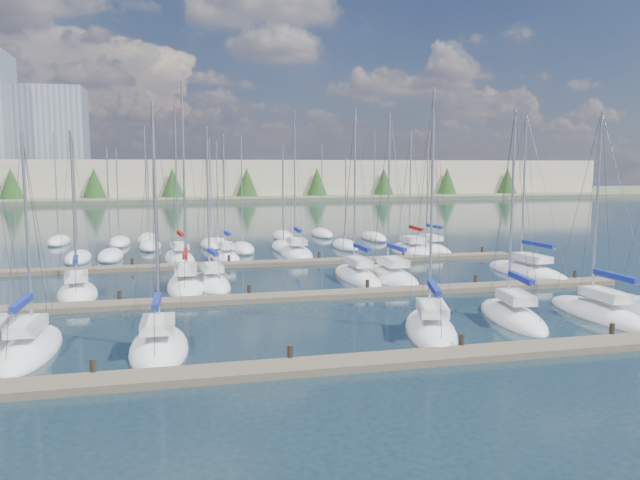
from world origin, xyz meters
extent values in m
plane|color=#1C2F38|center=(0.00, 60.00, 0.00)|extent=(400.00, 400.00, 0.00)
cube|color=#6B5E4C|center=(0.00, 2.00, 0.15)|extent=(44.00, 1.80, 0.35)
cylinder|color=#2D261C|center=(-12.00, 2.90, 0.30)|extent=(0.26, 0.26, 1.10)
cylinder|color=#2D261C|center=(-4.00, 2.90, 0.30)|extent=(0.26, 0.26, 1.10)
cylinder|color=#2D261C|center=(4.00, 2.90, 0.30)|extent=(0.26, 0.26, 1.10)
cylinder|color=#2D261C|center=(12.00, 2.90, 0.30)|extent=(0.26, 0.26, 1.10)
cube|color=#6B5E4C|center=(0.00, 16.00, 0.15)|extent=(44.00, 1.80, 0.35)
cylinder|color=#2D261C|center=(-12.00, 16.90, 0.30)|extent=(0.26, 0.26, 1.10)
cylinder|color=#2D261C|center=(-4.00, 16.90, 0.30)|extent=(0.26, 0.26, 1.10)
cylinder|color=#2D261C|center=(4.00, 16.90, 0.30)|extent=(0.26, 0.26, 1.10)
cylinder|color=#2D261C|center=(12.00, 16.90, 0.30)|extent=(0.26, 0.26, 1.10)
cylinder|color=#2D261C|center=(20.00, 16.90, 0.30)|extent=(0.26, 0.26, 1.10)
cube|color=#6B5E4C|center=(0.00, 30.00, 0.15)|extent=(44.00, 1.80, 0.35)
cylinder|color=#2D261C|center=(-20.00, 30.90, 0.30)|extent=(0.26, 0.26, 1.10)
cylinder|color=#2D261C|center=(-12.00, 30.90, 0.30)|extent=(0.26, 0.26, 1.10)
cylinder|color=#2D261C|center=(-4.00, 30.90, 0.30)|extent=(0.26, 0.26, 1.10)
cylinder|color=#2D261C|center=(4.00, 30.90, 0.30)|extent=(0.26, 0.26, 1.10)
cylinder|color=#2D261C|center=(12.00, 30.90, 0.30)|extent=(0.26, 0.26, 1.10)
cylinder|color=#2D261C|center=(20.00, 30.90, 0.30)|extent=(0.26, 0.26, 1.10)
ellipsoid|color=white|center=(14.23, 34.42, 0.05)|extent=(3.44, 8.89, 1.60)
cube|color=silver|center=(14.21, 33.98, 1.35)|extent=(1.82, 3.14, 0.50)
cylinder|color=#9EA0A5|center=(14.26, 35.12, 6.50)|extent=(0.14, 0.14, 10.79)
cylinder|color=#9EA0A5|center=(14.18, 33.28, 2.40)|extent=(0.24, 3.69, 0.10)
cube|color=maroon|center=(14.18, 33.28, 2.52)|extent=(0.43, 3.40, 0.30)
ellipsoid|color=white|center=(14.66, 7.25, 0.05)|extent=(2.45, 8.56, 1.60)
cube|color=black|center=(14.66, 7.25, 0.05)|extent=(1.27, 4.11, 0.12)
cube|color=silver|center=(14.66, 6.82, 1.35)|extent=(1.33, 3.00, 0.50)
cylinder|color=#9EA0A5|center=(14.66, 7.93, 6.32)|extent=(0.14, 0.14, 10.44)
cylinder|color=#9EA0A5|center=(14.65, 6.14, 2.40)|extent=(0.12, 3.59, 0.10)
cube|color=navy|center=(14.65, 6.14, 2.52)|extent=(0.32, 3.30, 0.30)
ellipsoid|color=white|center=(-7.84, 21.75, 0.05)|extent=(3.11, 9.50, 1.60)
cube|color=silver|center=(-7.86, 21.28, 1.35)|extent=(1.62, 3.35, 0.50)
cylinder|color=#9EA0A5|center=(-7.80, 22.50, 7.75)|extent=(0.14, 0.14, 13.29)
cylinder|color=#9EA0A5|center=(-7.90, 20.53, 2.40)|extent=(0.29, 3.94, 0.10)
cube|color=maroon|center=(-7.90, 20.53, 2.52)|extent=(0.48, 3.63, 0.30)
ellipsoid|color=white|center=(16.55, 35.50, 0.05)|extent=(3.09, 7.91, 1.60)
cube|color=black|center=(16.55, 35.50, 0.05)|extent=(1.57, 3.81, 0.12)
cube|color=silver|center=(16.59, 35.12, 1.35)|extent=(1.53, 2.82, 0.50)
cylinder|color=#9EA0A5|center=(16.48, 36.11, 6.56)|extent=(0.14, 0.14, 10.92)
cylinder|color=#9EA0A5|center=(16.66, 34.50, 2.40)|extent=(0.46, 3.23, 0.10)
cube|color=navy|center=(16.66, 34.50, 2.52)|extent=(0.63, 2.99, 0.30)
ellipsoid|color=white|center=(4.81, 21.97, 0.05)|extent=(2.49, 8.90, 1.60)
cube|color=silver|center=(4.82, 21.53, 1.35)|extent=(1.35, 3.12, 0.50)
cylinder|color=#9EA0A5|center=(4.81, 22.68, 6.91)|extent=(0.14, 0.14, 11.63)
cylinder|color=#9EA0A5|center=(4.82, 20.82, 2.40)|extent=(0.13, 3.73, 0.10)
cube|color=navy|center=(4.82, 20.82, 2.52)|extent=(0.33, 3.43, 0.30)
ellipsoid|color=white|center=(-6.12, 21.81, 0.05)|extent=(3.21, 7.22, 1.60)
cube|color=maroon|center=(-6.12, 21.81, 0.05)|extent=(1.64, 3.48, 0.12)
cube|color=silver|center=(-6.08, 21.46, 1.35)|extent=(1.61, 2.58, 0.50)
cylinder|color=#9EA0A5|center=(-6.18, 22.36, 6.18)|extent=(0.14, 0.14, 10.15)
cylinder|color=#9EA0A5|center=(-6.02, 20.91, 2.40)|extent=(0.43, 2.93, 0.10)
cube|color=navy|center=(-6.02, 20.91, 2.52)|extent=(0.60, 2.72, 0.30)
ellipsoid|color=white|center=(7.30, 21.33, 0.05)|extent=(2.89, 8.70, 1.60)
cube|color=maroon|center=(7.30, 21.33, 0.05)|extent=(1.50, 4.18, 0.12)
cube|color=silver|center=(7.30, 20.89, 1.35)|extent=(1.58, 3.05, 0.50)
cylinder|color=#9EA0A5|center=(7.29, 22.02, 6.73)|extent=(0.14, 0.14, 11.26)
cylinder|color=#9EA0A5|center=(7.30, 20.20, 2.40)|extent=(0.12, 3.65, 0.10)
cube|color=navy|center=(7.30, 20.20, 2.52)|extent=(0.32, 3.36, 0.30)
ellipsoid|color=white|center=(-3.97, 33.81, 0.05)|extent=(2.70, 6.39, 1.60)
cube|color=silver|center=(-3.95, 33.50, 1.35)|extent=(1.40, 2.27, 0.50)
cylinder|color=#9EA0A5|center=(-4.01, 34.31, 6.20)|extent=(0.14, 0.14, 10.21)
cylinder|color=#9EA0A5|center=(-3.92, 33.00, 2.40)|extent=(0.28, 2.62, 0.10)
cube|color=navy|center=(-3.92, 33.00, 2.52)|extent=(0.47, 2.43, 0.30)
ellipsoid|color=white|center=(-9.51, 6.31, 0.05)|extent=(2.89, 7.20, 1.60)
cube|color=black|center=(-9.51, 6.31, 0.05)|extent=(1.49, 3.46, 0.12)
cube|color=silver|center=(-9.52, 5.96, 1.35)|extent=(1.54, 2.54, 0.50)
cylinder|color=#9EA0A5|center=(-9.49, 6.88, 6.22)|extent=(0.14, 0.14, 10.25)
cylinder|color=#9EA0A5|center=(-9.54, 5.39, 2.40)|extent=(0.20, 2.99, 0.10)
cube|color=navy|center=(-9.54, 5.39, 2.52)|extent=(0.39, 2.76, 0.30)
ellipsoid|color=white|center=(-8.10, 34.76, 0.05)|extent=(3.36, 8.45, 1.60)
cube|color=black|center=(-8.10, 34.76, 0.05)|extent=(1.71, 4.07, 0.12)
cube|color=silver|center=(-8.06, 34.35, 1.35)|extent=(1.67, 3.01, 0.50)
cylinder|color=#9EA0A5|center=(-8.17, 35.41, 7.58)|extent=(0.14, 0.14, 12.95)
cylinder|color=#9EA0A5|center=(-7.99, 33.69, 2.40)|extent=(0.47, 3.45, 0.10)
cube|color=maroon|center=(-7.99, 33.69, 2.52)|extent=(0.64, 3.19, 0.30)
ellipsoid|color=white|center=(3.98, 6.33, 0.05)|extent=(4.65, 8.35, 1.60)
cube|color=maroon|center=(3.98, 6.33, 0.05)|extent=(2.33, 4.04, 0.12)
cube|color=silver|center=(3.86, 5.95, 1.35)|extent=(2.10, 3.06, 0.50)
cylinder|color=#9EA0A5|center=(4.16, 6.95, 6.74)|extent=(0.14, 0.14, 11.27)
cylinder|color=#9EA0A5|center=(3.68, 5.34, 2.40)|extent=(1.05, 3.24, 0.10)
cube|color=navy|center=(3.68, 5.34, 2.52)|extent=(1.16, 3.04, 0.30)
ellipsoid|color=white|center=(18.47, 20.79, 0.05)|extent=(3.70, 9.79, 1.60)
cube|color=silver|center=(18.50, 20.31, 1.35)|extent=(1.89, 3.47, 0.50)
cylinder|color=#9EA0A5|center=(18.41, 21.55, 6.77)|extent=(0.14, 0.14, 11.33)
cylinder|color=#9EA0A5|center=(18.56, 19.55, 2.40)|extent=(0.41, 4.02, 0.10)
cube|color=navy|center=(18.56, 19.55, 2.52)|extent=(0.59, 3.72, 0.30)
ellipsoid|color=white|center=(9.50, 7.80, 0.05)|extent=(3.65, 7.94, 1.60)
cube|color=silver|center=(9.44, 7.42, 1.35)|extent=(1.76, 2.86, 0.50)
cylinder|color=#9EA0A5|center=(9.60, 8.40, 6.34)|extent=(0.14, 0.14, 10.47)
cylinder|color=#9EA0A5|center=(9.34, 6.82, 2.40)|extent=(0.61, 3.19, 0.10)
cube|color=navy|center=(9.34, 6.82, 2.52)|extent=(0.77, 2.96, 0.30)
ellipsoid|color=white|center=(-15.24, 7.42, 0.05)|extent=(2.66, 7.73, 1.60)
cube|color=silver|center=(-15.25, 7.04, 1.35)|extent=(1.40, 2.72, 0.50)
cylinder|color=#9EA0A5|center=(-15.22, 8.03, 5.57)|extent=(0.14, 0.14, 8.94)
cylinder|color=#9EA0A5|center=(-15.28, 6.43, 2.40)|extent=(0.22, 3.21, 0.10)
cube|color=navy|center=(-15.28, 6.43, 2.52)|extent=(0.41, 2.96, 0.30)
ellipsoid|color=white|center=(2.86, 35.56, 0.05)|extent=(3.24, 8.69, 1.60)
cube|color=silver|center=(2.84, 35.13, 1.35)|extent=(1.71, 3.07, 0.50)
cylinder|color=#9EA0A5|center=(2.89, 36.25, 7.39)|extent=(0.14, 0.14, 12.58)
cylinder|color=#9EA0A5|center=(2.81, 34.45, 2.40)|extent=(0.26, 3.60, 0.10)
cube|color=navy|center=(2.81, 34.45, 2.52)|extent=(0.45, 3.32, 0.30)
ellipsoid|color=white|center=(-14.91, 20.29, 0.05)|extent=(3.29, 6.93, 1.60)
cube|color=black|center=(-14.91, 20.29, 0.05)|extent=(1.68, 3.34, 0.12)
cube|color=silver|center=(-14.87, 19.96, 1.35)|extent=(1.66, 2.48, 0.50)
cylinder|color=#9EA0A5|center=(-14.97, 20.82, 5.94)|extent=(0.14, 0.14, 9.68)
cylinder|color=#9EA0A5|center=(-14.81, 19.42, 2.40)|extent=(0.42, 2.80, 0.10)
cube|color=navy|center=(-14.81, 19.42, 2.52)|extent=(0.59, 2.60, 0.30)
cylinder|color=#9EA0A5|center=(-20.75, 49.89, 6.50)|extent=(0.12, 0.12, 11.20)
ellipsoid|color=white|center=(-20.75, 49.89, 0.25)|extent=(2.20, 6.40, 1.40)
cylinder|color=#9EA0A5|center=(-3.94, 43.45, 5.97)|extent=(0.12, 0.12, 10.14)
ellipsoid|color=white|center=(-3.94, 43.45, 0.25)|extent=(2.20, 6.40, 1.40)
cylinder|color=#9EA0A5|center=(-4.68, 43.24, 6.14)|extent=(0.12, 0.12, 10.49)
ellipsoid|color=white|center=(-4.68, 43.24, 0.25)|extent=(2.20, 6.40, 1.40)
cylinder|color=#9EA0A5|center=(9.07, 50.53, 5.93)|extent=(0.12, 0.12, 10.06)
ellipsoid|color=white|center=(9.07, 50.53, 0.25)|extent=(2.20, 6.40, 1.40)
cylinder|color=#9EA0A5|center=(-14.23, 47.33, 5.60)|extent=(0.12, 0.12, 9.39)
ellipsoid|color=white|center=(-14.23, 47.33, 0.25)|extent=(2.20, 6.40, 1.40)
cylinder|color=#9EA0A5|center=(-16.97, 36.19, 5.83)|extent=(0.12, 0.12, 9.85)
ellipsoid|color=white|center=(-16.97, 36.19, 0.25)|extent=(2.20, 6.40, 1.40)
cylinder|color=#9EA0A5|center=(-14.23, 36.83, 5.55)|extent=(0.12, 0.12, 9.30)
ellipsoid|color=white|center=(-14.23, 36.83, 0.25)|extent=(2.20, 6.40, 1.40)
cylinder|color=#9EA0A5|center=(13.97, 45.41, 6.74)|extent=(0.12, 0.12, 11.68)
ellipsoid|color=white|center=(13.97, 45.41, 0.25)|extent=(2.20, 6.40, 1.40)
cylinder|color=#9EA0A5|center=(2.31, 39.32, 5.78)|extent=(0.12, 0.12, 9.76)
ellipsoid|color=white|center=(2.31, 39.32, 0.25)|extent=(2.20, 6.40, 1.40)
cylinder|color=#9EA0A5|center=(-11.34, 49.91, 6.87)|extent=(0.12, 0.12, 11.95)
ellipsoid|color=white|center=(-11.34, 49.91, 0.25)|extent=(2.20, 6.40, 1.40)
cylinder|color=#9EA0A5|center=(8.76, 39.06, 5.13)|extent=(0.12, 0.12, 8.46)
ellipsoid|color=white|center=(8.76, 39.06, 0.25)|extent=(2.20, 6.40, 1.40)
cylinder|color=#9EA0A5|center=(-10.91, 43.47, 4.96)|extent=(0.12, 0.12, 8.12)
ellipsoid|color=white|center=(-10.91, 43.47, 0.25)|extent=(2.20, 6.40, 1.40)
cylinder|color=#9EA0A5|center=(4.00, 49.08, 5.90)|extent=(0.12, 0.12, 10.00)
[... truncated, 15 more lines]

